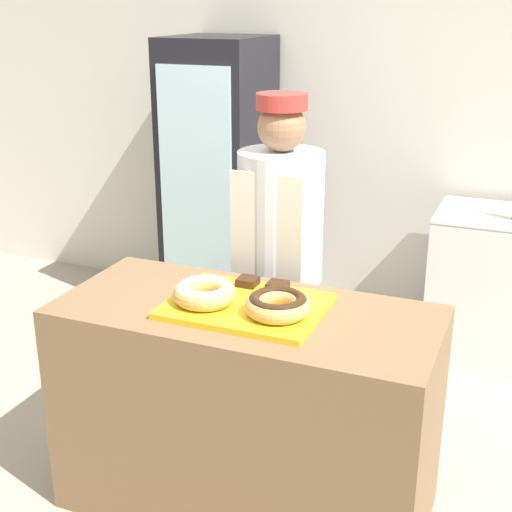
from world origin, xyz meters
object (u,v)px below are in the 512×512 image
serving_tray (246,306)px  donut_chocolate_glaze (278,304)px  brownie_back_right (277,286)px  donut_light_glaze (205,292)px  brownie_back_left (248,281)px  baker_person (279,265)px  chest_freezer (511,289)px  beverage_fridge (219,182)px

serving_tray → donut_chocolate_glaze: donut_chocolate_glaze is taller
brownie_back_right → donut_light_glaze: bearing=-134.1°
serving_tray → brownie_back_left: bearing=110.9°
baker_person → donut_chocolate_glaze: bearing=-70.0°
donut_chocolate_glaze → baker_person: size_ratio=0.15×
baker_person → chest_freezer: size_ratio=1.82×
chest_freezer → donut_light_glaze: bearing=-120.0°
donut_chocolate_glaze → beverage_fridge: (-1.08, 1.79, -0.06)m
baker_person → beverage_fridge: 1.42m
serving_tray → donut_light_glaze: 0.16m
beverage_fridge → donut_light_glaze: bearing=-66.3°
donut_chocolate_glaze → baker_person: (-0.24, 0.65, -0.11)m
baker_person → beverage_fridge: bearing=126.5°
donut_light_glaze → brownie_back_left: size_ratio=3.09×
donut_chocolate_glaze → chest_freezer: (0.75, 1.80, -0.51)m
brownie_back_left → serving_tray: bearing=-69.1°
brownie_back_left → baker_person: baker_person is taller
brownie_back_right → beverage_fridge: size_ratio=0.04×
serving_tray → brownie_back_left: brownie_back_left is taller
baker_person → beverage_fridge: size_ratio=0.91×
donut_chocolate_glaze → chest_freezer: donut_chocolate_glaze is taller
serving_tray → brownie_back_right: (0.06, 0.17, 0.03)m
brownie_back_right → baker_person: size_ratio=0.05×
baker_person → beverage_fridge: beverage_fridge is taller
beverage_fridge → brownie_back_right: bearing=-57.7°
serving_tray → donut_light_glaze: bearing=-161.1°
baker_person → brownie_back_right: bearing=-70.5°
donut_light_glaze → donut_chocolate_glaze: size_ratio=1.00×
brownie_back_left → donut_chocolate_glaze: bearing=-45.9°
baker_person → beverage_fridge: (-0.84, 1.14, 0.05)m
donut_chocolate_glaze → donut_light_glaze: bearing=180.0°
baker_person → chest_freezer: baker_person is taller
beverage_fridge → serving_tray: bearing=-61.8°
brownie_back_left → baker_person: 0.44m
donut_chocolate_glaze → brownie_back_right: size_ratio=3.09×
serving_tray → brownie_back_left: 0.18m
serving_tray → baker_person: bearing=98.6°
brownie_back_left → baker_person: (-0.03, 0.44, -0.08)m
brownie_back_right → chest_freezer: 1.85m
beverage_fridge → brownie_back_left: bearing=-61.1°
beverage_fridge → chest_freezer: (1.83, 0.01, -0.45)m
donut_light_glaze → brownie_back_right: 0.30m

